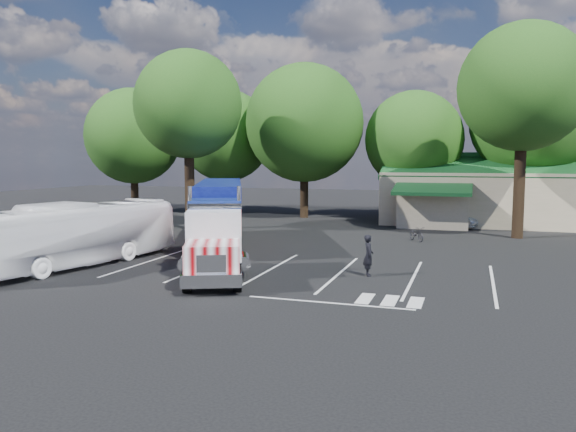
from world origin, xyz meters
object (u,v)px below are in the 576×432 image
(semi_truck, at_px, (219,212))
(tour_bus, at_px, (77,234))
(bicycle, at_px, (417,234))
(silver_sedan, at_px, (450,219))
(woman, at_px, (368,255))

(semi_truck, distance_m, tour_bus, 7.42)
(semi_truck, xyz_separation_m, bicycle, (9.82, 7.44, -1.76))
(bicycle, relative_size, silver_sedan, 0.44)
(woman, bearing_deg, silver_sedan, -28.20)
(semi_truck, bearing_deg, tour_bus, -152.87)
(woman, bearing_deg, semi_truck, 47.01)
(woman, xyz_separation_m, tour_bus, (-13.52, -1.96, 0.61))
(bicycle, bearing_deg, woman, -128.29)
(semi_truck, height_order, tour_bus, semi_truck)
(tour_bus, xyz_separation_m, silver_sedan, (16.24, 20.78, -0.87))
(woman, bearing_deg, tour_bus, 78.26)
(tour_bus, bearing_deg, semi_truck, 61.88)
(semi_truck, xyz_separation_m, woman, (8.82, -3.75, -1.30))
(bicycle, relative_size, tour_bus, 0.16)
(woman, bearing_deg, bicycle, -25.09)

